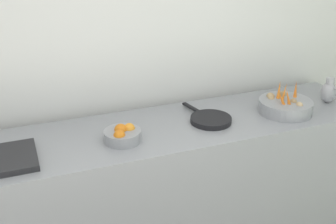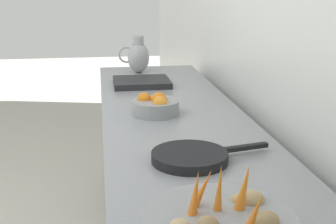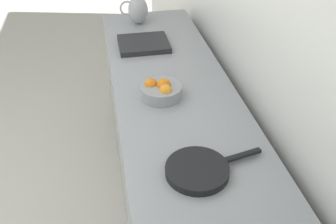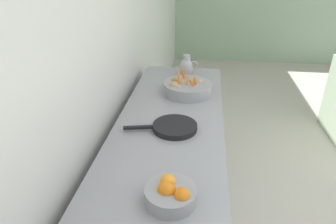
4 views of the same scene
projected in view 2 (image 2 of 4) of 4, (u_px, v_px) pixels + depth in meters
orange_bowl at (155, 106)px, 2.19m from camera, size 0.23×0.23×0.11m
metal_pitcher_tall at (138, 56)px, 3.19m from camera, size 0.21×0.15×0.25m
counter_sink_basin at (142, 82)px, 2.82m from camera, size 0.34×0.30×0.04m
skillet_on_counter at (191, 157)px, 1.62m from camera, size 0.44×0.27×0.03m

